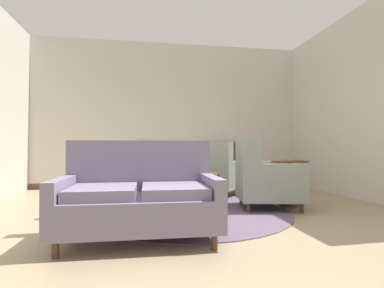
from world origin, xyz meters
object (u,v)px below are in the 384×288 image
(coffee_table, at_px, (189,179))
(porcelain_vase, at_px, (192,165))
(armchair_back_corner, at_px, (264,179))
(armchair_beside_settee, at_px, (216,173))
(armchair_near_window, at_px, (157,172))
(side_table, at_px, (290,178))
(sideboard, at_px, (220,167))
(settee, at_px, (140,198))
(armchair_near_sideboard, at_px, (105,180))

(coffee_table, distance_m, porcelain_vase, 0.22)
(armchair_back_corner, bearing_deg, armchair_beside_settee, 28.30)
(armchair_near_window, distance_m, side_table, 2.39)
(coffee_table, height_order, sideboard, sideboard)
(side_table, bearing_deg, sideboard, 102.93)
(porcelain_vase, height_order, settee, settee)
(armchair_near_window, bearing_deg, porcelain_vase, 92.38)
(settee, xyz_separation_m, sideboard, (1.79, 3.68, 0.07))
(settee, distance_m, armchair_near_window, 2.63)
(settee, distance_m, armchair_back_corner, 2.17)
(porcelain_vase, relative_size, sideboard, 0.30)
(armchair_back_corner, distance_m, armchair_near_window, 2.08)
(sideboard, bearing_deg, settee, -115.96)
(settee, bearing_deg, armchair_near_window, 84.68)
(coffee_table, height_order, settee, settee)
(coffee_table, relative_size, porcelain_vase, 2.91)
(porcelain_vase, xyz_separation_m, armchair_near_sideboard, (-1.26, 0.06, -0.22))
(armchair_beside_settee, bearing_deg, coffee_table, 92.31)
(armchair_near_window, xyz_separation_m, armchair_beside_settee, (1.11, -0.15, -0.01))
(coffee_table, height_order, armchair_near_window, armchair_near_window)
(armchair_back_corner, height_order, side_table, armchair_back_corner)
(coffee_table, relative_size, sideboard, 0.88)
(coffee_table, xyz_separation_m, porcelain_vase, (0.04, -0.04, 0.22))
(coffee_table, bearing_deg, side_table, -1.32)
(porcelain_vase, bearing_deg, armchair_back_corner, -9.32)
(armchair_beside_settee, height_order, sideboard, sideboard)
(armchair_near_sideboard, xyz_separation_m, sideboard, (2.30, 2.25, 0.04))
(coffee_table, relative_size, settee, 0.60)
(coffee_table, relative_size, side_table, 1.32)
(coffee_table, relative_size, armchair_near_sideboard, 0.93)
(armchair_back_corner, bearing_deg, coffee_table, 88.99)
(armchair_near_sideboard, distance_m, armchair_beside_settee, 2.16)
(armchair_near_sideboard, xyz_separation_m, side_table, (2.83, -0.05, -0.00))
(porcelain_vase, distance_m, settee, 1.58)
(armchair_back_corner, height_order, sideboard, armchair_back_corner)
(armchair_near_window, relative_size, armchair_beside_settee, 0.93)
(porcelain_vase, distance_m, armchair_back_corner, 1.09)
(side_table, relative_size, sideboard, 0.67)
(side_table, bearing_deg, porcelain_vase, -179.81)
(settee, distance_m, side_table, 2.70)
(sideboard, bearing_deg, coffee_table, -115.62)
(armchair_near_sideboard, height_order, armchair_beside_settee, armchair_beside_settee)
(armchair_back_corner, distance_m, armchair_beside_settee, 1.33)
(armchair_back_corner, xyz_separation_m, sideboard, (-0.01, 2.48, 0.03))
(armchair_back_corner, height_order, armchair_near_sideboard, armchair_back_corner)
(settee, xyz_separation_m, armchair_back_corner, (1.80, 1.20, 0.04))
(settee, height_order, armchair_near_sideboard, armchair_near_sideboard)
(coffee_table, xyz_separation_m, armchair_back_corner, (1.10, -0.22, 0.01))
(porcelain_vase, bearing_deg, armchair_beside_settee, 59.42)
(porcelain_vase, height_order, armchair_beside_settee, armchair_beside_settee)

